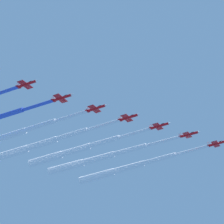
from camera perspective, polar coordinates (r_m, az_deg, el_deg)
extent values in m
cylinder|color=red|center=(228.86, 12.27, -3.67)|extent=(8.67, 5.26, 1.38)
cylinder|color=black|center=(229.50, 11.13, -4.00)|extent=(1.00, 1.20, 1.04)
ellipsoid|color=black|center=(228.79, 12.71, -3.43)|extent=(2.12, 1.68, 0.88)
cube|color=red|center=(228.91, 12.14, -3.72)|extent=(6.01, 8.40, 2.69)
cube|color=white|center=(232.52, 12.33, -3.99)|extent=(2.37, 1.65, 0.31)
cube|color=white|center=(225.36, 11.93, -3.41)|extent=(2.37, 1.65, 0.31)
cube|color=red|center=(229.37, 11.36, -3.93)|extent=(2.36, 3.25, 1.07)
cube|color=white|center=(229.69, 11.31, -3.71)|extent=(1.56, 1.24, 1.85)
cylinder|color=white|center=(230.88, 9.13, -4.56)|extent=(17.57, 9.96, 1.76)
cylinder|color=white|center=(234.11, 5.31, -5.60)|extent=(17.96, 10.75, 2.64)
cylinder|color=white|center=(239.04, 1.66, -6.62)|extent=(18.36, 11.54, 3.52)
cylinder|color=white|center=(244.99, -1.84, -7.58)|extent=(18.75, 12.32, 4.40)
cylinder|color=red|center=(221.52, 9.01, -2.66)|extent=(8.61, 5.47, 1.41)
cone|color=white|center=(220.80, 10.26, -2.32)|extent=(1.78, 1.80, 1.34)
cylinder|color=black|center=(222.31, 7.84, -2.97)|extent=(1.03, 1.22, 1.06)
ellipsoid|color=black|center=(221.38, 9.48, -2.41)|extent=(2.12, 1.73, 0.90)
cube|color=red|center=(221.59, 8.88, -2.70)|extent=(6.10, 8.26, 3.05)
cube|color=white|center=(225.20, 9.10, -2.96)|extent=(2.36, 1.69, 0.34)
cube|color=white|center=(218.03, 8.64, -2.40)|extent=(2.36, 1.69, 0.34)
cube|color=red|center=(222.14, 8.08, -2.91)|extent=(2.40, 3.20, 1.21)
cube|color=white|center=(222.45, 8.03, -2.68)|extent=(1.60, 1.34, 1.82)
cylinder|color=white|center=(223.96, 5.76, -3.53)|extent=(17.56, 10.48, 1.80)
cylinder|color=white|center=(227.75, 1.82, -4.55)|extent=(17.98, 11.27, 2.70)
cylinder|color=white|center=(233.27, -1.92, -5.55)|extent=(18.41, 12.07, 3.60)
cylinder|color=white|center=(239.83, -5.48, -6.48)|extent=(18.83, 12.86, 4.50)
cylinder|color=red|center=(214.68, 5.56, -1.67)|extent=(8.66, 5.30, 1.40)
cone|color=white|center=(213.62, 6.83, -1.30)|extent=(1.76, 1.77, 1.33)
cylinder|color=black|center=(215.79, 4.38, -2.01)|extent=(1.01, 1.21, 1.05)
ellipsoid|color=black|center=(214.43, 6.03, -1.41)|extent=(2.12, 1.70, 0.89)
cube|color=red|center=(214.79, 5.43, -1.72)|extent=(6.01, 8.35, 2.86)
cube|color=white|center=(218.28, 5.74, -2.02)|extent=(2.37, 1.66, 0.32)
cube|color=white|center=(211.36, 5.10, -1.37)|extent=(2.37, 1.66, 0.32)
cube|color=red|center=(215.56, 4.62, -1.94)|extent=(2.36, 3.23, 1.14)
cube|color=white|center=(215.92, 4.58, -1.71)|extent=(1.58, 1.28, 1.84)
cylinder|color=white|center=(217.85, 2.44, -2.57)|extent=(16.39, 9.45, 1.78)
cylinder|color=white|center=(222.28, -1.21, -3.59)|extent=(16.79, 10.25, 2.67)
cylinder|color=white|center=(228.25, -4.62, -4.59)|extent=(17.19, 11.04, 3.56)
cylinder|color=white|center=(235.06, -7.86, -5.53)|extent=(17.59, 11.84, 4.45)
cylinder|color=red|center=(208.54, 1.90, -0.67)|extent=(8.67, 5.28, 1.39)
cone|color=white|center=(207.19, 3.19, -0.29)|extent=(1.75, 1.76, 1.32)
cylinder|color=black|center=(209.91, 0.71, -1.03)|extent=(1.00, 1.20, 1.04)
ellipsoid|color=black|center=(208.19, 2.39, -0.41)|extent=(2.12, 1.69, 0.88)
cube|color=red|center=(208.67, 1.77, -0.73)|extent=(6.01, 8.38, 2.78)
cube|color=white|center=(212.04, 2.15, -1.06)|extent=(2.37, 1.65, 0.32)
cube|color=white|center=(205.38, 1.37, -0.35)|extent=(2.37, 1.65, 0.32)
cube|color=red|center=(209.63, 0.95, -0.96)|extent=(2.36, 3.24, 1.10)
cube|color=white|center=(210.02, 0.92, -0.73)|extent=(1.57, 1.26, 1.84)
cylinder|color=white|center=(212.51, -1.31, -1.64)|extent=(17.01, 9.72, 1.77)
cylinder|color=white|center=(218.05, -5.09, -2.73)|extent=(17.41, 10.51, 2.65)
cylinder|color=white|center=(225.13, -8.58, -3.81)|extent=(17.80, 11.30, 3.54)
cylinder|color=white|center=(233.09, -11.85, -4.81)|extent=(18.20, 12.09, 4.42)
cylinder|color=red|center=(203.49, -1.95, 0.42)|extent=(8.67, 5.29, 1.39)
cone|color=white|center=(201.85, -0.66, 0.82)|extent=(1.76, 1.77, 1.32)
cylinder|color=black|center=(205.12, -3.15, 0.04)|extent=(1.01, 1.20, 1.05)
ellipsoid|color=black|center=(203.04, -1.47, 0.69)|extent=(2.12, 1.69, 0.89)
cube|color=red|center=(203.65, -2.09, 0.36)|extent=(6.01, 8.36, 2.82)
cube|color=white|center=(206.90, -1.64, 0.00)|extent=(2.37, 1.65, 0.32)
cube|color=white|center=(200.47, -2.56, 0.76)|extent=(2.37, 1.65, 0.32)
cube|color=red|center=(204.78, -2.90, 0.12)|extent=(2.36, 3.23, 1.12)
cube|color=white|center=(205.19, -2.93, 0.35)|extent=(1.57, 1.27, 1.84)
cylinder|color=white|center=(208.09, -5.11, -0.57)|extent=(16.57, 9.51, 1.77)
cylinder|color=white|center=(214.28, -8.76, -1.68)|extent=(16.97, 10.31, 2.66)
cylinder|color=white|center=(221.91, -12.09, -2.77)|extent=(17.37, 11.10, 3.55)
cylinder|color=red|center=(199.83, -5.98, 1.66)|extent=(8.61, 5.42, 1.39)
cone|color=white|center=(197.97, -4.68, 2.07)|extent=(1.76, 1.77, 1.32)
cylinder|color=black|center=(201.68, -7.17, 1.28)|extent=(1.01, 1.20, 1.04)
ellipsoid|color=black|center=(199.31, -5.48, 1.94)|extent=(2.12, 1.71, 0.88)
cube|color=red|center=(200.01, -6.11, 1.60)|extent=(6.13, 8.37, 2.72)
cube|color=white|center=(203.13, -5.61, 1.20)|extent=(2.36, 1.69, 0.31)
cube|color=white|center=(196.99, -6.63, 2.05)|extent=(2.36, 1.69, 0.31)
cube|color=red|center=(201.29, -6.93, 1.36)|extent=(2.41, 3.23, 1.08)
cube|color=white|center=(201.74, -6.94, 1.60)|extent=(1.56, 1.27, 1.84)
cylinder|color=blue|center=(204.77, -8.99, 0.70)|extent=(15.42, 9.24, 1.76)
cylinder|color=blue|center=(211.10, -12.39, -0.33)|extent=(15.83, 10.02, 2.64)
cylinder|color=red|center=(198.38, -10.08, 3.25)|extent=(8.63, 5.41, 1.41)
cone|color=white|center=(196.23, -8.82, 3.68)|extent=(1.77, 1.79, 1.34)
cylinder|color=black|center=(200.49, -11.23, 2.84)|extent=(1.02, 1.22, 1.06)
ellipsoid|color=black|center=(197.74, -9.60, 3.53)|extent=(2.12, 1.72, 0.90)
cube|color=red|center=(198.59, -10.21, 3.19)|extent=(6.06, 8.27, 3.06)
cube|color=white|center=(201.60, -9.64, 2.80)|extent=(2.36, 1.68, 0.34)
cube|color=white|center=(195.68, -10.80, 3.62)|extent=(2.36, 1.68, 0.34)
cube|color=red|center=(200.05, -11.00, 2.93)|extent=(2.38, 3.20, 1.21)
cube|color=white|center=(200.49, -11.02, 3.17)|extent=(1.60, 1.33, 1.82)
cylinder|color=blue|center=(204.22, -13.11, 2.19)|extent=(16.41, 9.71, 1.80)
cone|color=white|center=(194.71, -13.08, 5.02)|extent=(1.76, 1.78, 1.33)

